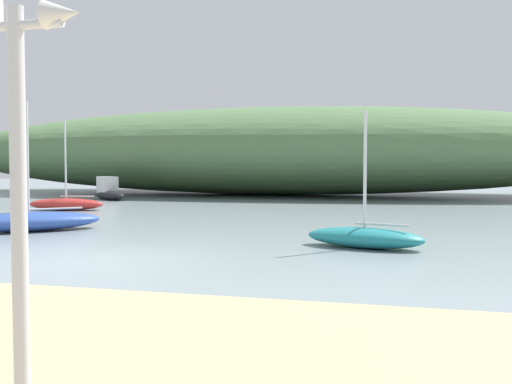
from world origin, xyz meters
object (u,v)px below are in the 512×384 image
sailboat_inner_mooring (29,221)px  sailboat_far_left (364,237)px  motorboat_far_right (109,192)px  sailboat_mid_channel (66,204)px

sailboat_inner_mooring → sailboat_far_left: bearing=-5.7°
sailboat_inner_mooring → sailboat_far_left: sailboat_inner_mooring is taller
sailboat_inner_mooring → motorboat_far_right: bearing=109.9°
motorboat_far_right → sailboat_mid_channel: sailboat_mid_channel is taller
sailboat_mid_channel → sailboat_inner_mooring: sailboat_mid_channel is taller
motorboat_far_right → sailboat_inner_mooring: size_ratio=0.79×
motorboat_far_right → sailboat_far_left: sailboat_far_left is taller
sailboat_mid_channel → sailboat_inner_mooring: bearing=-65.2°
motorboat_far_right → sailboat_mid_channel: (1.93, -7.43, -0.17)m
sailboat_far_left → sailboat_mid_channel: bearing=148.2°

